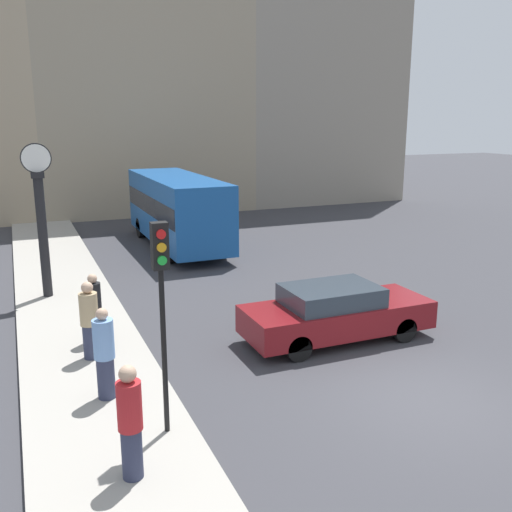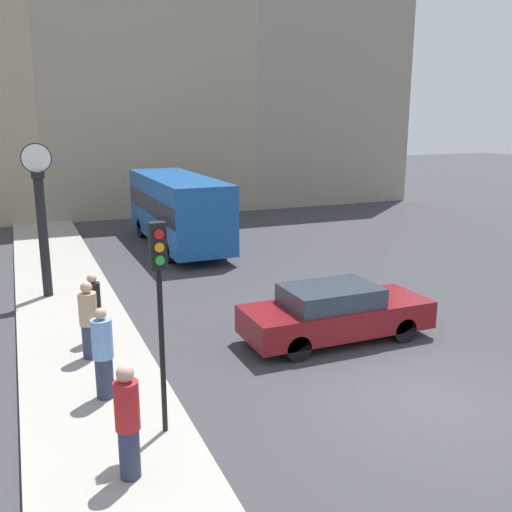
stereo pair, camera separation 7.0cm
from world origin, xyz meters
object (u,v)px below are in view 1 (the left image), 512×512
at_px(traffic_light_near, 161,285).
at_px(street_clock, 42,221).
at_px(sedan_car, 336,312).
at_px(pedestrian_blue_stripe, 104,354).
at_px(pedestrian_red_top, 130,422).
at_px(pedestrian_black_jacket, 94,308).
at_px(pedestrian_tan_coat, 89,321).
at_px(bus_distant, 177,207).

distance_m(traffic_light_near, street_clock, 8.92).
height_order(sedan_car, pedestrian_blue_stripe, pedestrian_blue_stripe).
relative_size(sedan_car, traffic_light_near, 1.29).
bearing_deg(pedestrian_red_top, traffic_light_near, 53.32).
relative_size(pedestrian_red_top, pedestrian_black_jacket, 1.08).
height_order(traffic_light_near, pedestrian_tan_coat, traffic_light_near).
relative_size(traffic_light_near, pedestrian_black_jacket, 2.17).
bearing_deg(traffic_light_near, pedestrian_red_top, -126.68).
height_order(sedan_car, traffic_light_near, traffic_light_near).
bearing_deg(sedan_car, pedestrian_black_jacket, 161.10).
bearing_deg(pedestrian_red_top, pedestrian_black_jacket, 87.54).
xyz_separation_m(traffic_light_near, pedestrian_black_jacket, (-0.55, 4.59, -1.77)).
bearing_deg(street_clock, bus_distant, 44.82).
bearing_deg(pedestrian_blue_stripe, pedestrian_tan_coat, 90.55).
xyz_separation_m(sedan_car, pedestrian_tan_coat, (-5.71, 0.92, 0.30)).
bearing_deg(street_clock, pedestrian_tan_coat, -83.35).
bearing_deg(bus_distant, traffic_light_near, -106.20).
bearing_deg(pedestrian_tan_coat, pedestrian_black_jacket, 76.56).
bearing_deg(pedestrian_blue_stripe, traffic_light_near, -64.91).
height_order(sedan_car, street_clock, street_clock).
distance_m(bus_distant, pedestrian_tan_coat, 11.78).
relative_size(sedan_car, pedestrian_tan_coat, 2.65).
bearing_deg(street_clock, pedestrian_red_top, -86.59).
xyz_separation_m(traffic_light_near, street_clock, (-1.38, 8.81, -0.31)).
bearing_deg(pedestrian_red_top, pedestrian_tan_coat, 89.82).
height_order(street_clock, pedestrian_red_top, street_clock).
distance_m(sedan_car, pedestrian_blue_stripe, 5.80).
height_order(pedestrian_red_top, pedestrian_tan_coat, pedestrian_red_top).
height_order(sedan_car, pedestrian_red_top, pedestrian_red_top).
distance_m(pedestrian_red_top, pedestrian_blue_stripe, 2.68).
bearing_deg(pedestrian_blue_stripe, pedestrian_black_jacket, 85.98).
bearing_deg(pedestrian_black_jacket, pedestrian_red_top, -92.46).
xyz_separation_m(traffic_light_near, pedestrian_tan_coat, (-0.78, 3.64, -1.73)).
bearing_deg(traffic_light_near, pedestrian_black_jacket, 96.82).
xyz_separation_m(street_clock, pedestrian_red_top, (0.59, -9.87, -1.38)).
bearing_deg(pedestrian_blue_stripe, pedestrian_red_top, -90.72).
bearing_deg(sedan_car, pedestrian_blue_stripe, -169.07).
bearing_deg(pedestrian_tan_coat, pedestrian_red_top, -90.18).
xyz_separation_m(bus_distant, pedestrian_blue_stripe, (-4.92, -12.69, -0.66)).
relative_size(pedestrian_tan_coat, pedestrian_black_jacket, 1.06).
height_order(bus_distant, pedestrian_red_top, bus_distant).
relative_size(bus_distant, pedestrian_blue_stripe, 4.56).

